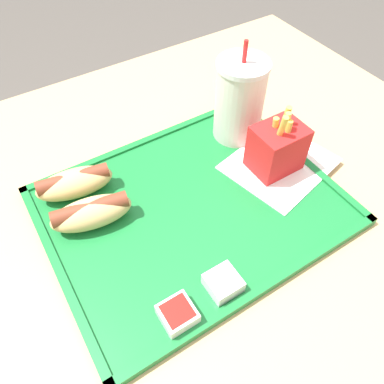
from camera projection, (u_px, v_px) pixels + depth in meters
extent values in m
plane|color=#4C4742|center=(188.00, 351.00, 1.12)|extent=(8.00, 8.00, 0.00)
cube|color=tan|center=(187.00, 303.00, 0.85)|extent=(1.07, 0.85, 0.71)
cube|color=#197233|center=(192.00, 207.00, 0.57)|extent=(0.43, 0.34, 0.01)
cube|color=#197233|center=(260.00, 289.00, 0.48)|extent=(0.43, 0.01, 0.00)
cube|color=#197233|center=(142.00, 142.00, 0.66)|extent=(0.43, 0.01, 0.00)
cube|color=#197233|center=(59.00, 270.00, 0.50)|extent=(0.01, 0.34, 0.00)
cube|color=#197233|center=(296.00, 153.00, 0.64)|extent=(0.01, 0.34, 0.00)
cube|color=white|center=(280.00, 164.00, 0.62)|extent=(0.19, 0.17, 0.00)
cylinder|color=silver|center=(239.00, 103.00, 0.62)|extent=(0.08, 0.08, 0.13)
cylinder|color=silver|center=(244.00, 65.00, 0.57)|extent=(0.08, 0.08, 0.01)
cylinder|color=red|center=(245.00, 51.00, 0.55)|extent=(0.01, 0.01, 0.03)
ellipsoid|color=#DBB270|center=(75.00, 183.00, 0.57)|extent=(0.12, 0.07, 0.04)
cylinder|color=brown|center=(73.00, 179.00, 0.56)|extent=(0.11, 0.04, 0.02)
ellipsoid|color=#DBB270|center=(92.00, 213.00, 0.53)|extent=(0.12, 0.07, 0.04)
cylinder|color=brown|center=(90.00, 209.00, 0.52)|extent=(0.11, 0.04, 0.02)
cube|color=red|center=(277.00, 149.00, 0.59)|extent=(0.08, 0.06, 0.08)
cylinder|color=#E5C14C|center=(286.00, 131.00, 0.57)|extent=(0.02, 0.01, 0.07)
cylinder|color=#E5C14C|center=(286.00, 138.00, 0.56)|extent=(0.02, 0.02, 0.06)
cylinder|color=#E5C14C|center=(286.00, 139.00, 0.57)|extent=(0.01, 0.01, 0.07)
cylinder|color=#E5C14C|center=(279.00, 135.00, 0.55)|extent=(0.02, 0.02, 0.08)
cylinder|color=#E5C14C|center=(284.00, 124.00, 0.57)|extent=(0.01, 0.02, 0.07)
cylinder|color=#E5C14C|center=(276.00, 137.00, 0.58)|extent=(0.01, 0.01, 0.07)
cube|color=silver|center=(223.00, 283.00, 0.47)|extent=(0.04, 0.04, 0.02)
cube|color=white|center=(224.00, 279.00, 0.47)|extent=(0.03, 0.03, 0.00)
cube|color=silver|center=(178.00, 314.00, 0.45)|extent=(0.04, 0.04, 0.02)
cube|color=#B21914|center=(177.00, 311.00, 0.44)|extent=(0.03, 0.03, 0.00)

